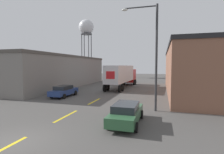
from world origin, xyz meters
The scene contains 9 objects.
ground_plane centered at (0.00, 0.00, 0.00)m, with size 160.00×160.00×0.00m, color #4C4947.
road_centerline centered at (0.00, 5.10, 0.00)m, with size 0.20×15.29×0.01m.
warehouse_left centered at (-14.92, 22.65, 2.94)m, with size 14.10×27.04×5.86m.
warehouse_right centered at (13.67, 21.00, 3.30)m, with size 11.60×24.65×6.58m.
semi_truck centered at (0.29, 23.90, 2.40)m, with size 3.29×13.56×4.01m.
parked_car_right_near centered at (4.90, 4.66, 0.75)m, with size 1.96×4.59×1.42m.
parked_car_left_far centered at (-4.90, 12.78, 0.75)m, with size 1.96×4.59×1.42m.
water_tower centered at (-19.19, 51.45, 17.40)m, with size 5.32×5.32×20.43m.
street_lamp centered at (6.35, 8.67, 5.33)m, with size 3.19×0.32×9.20m.
Camera 1 is at (7.22, -6.91, 3.97)m, focal length 28.00 mm.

